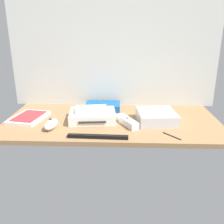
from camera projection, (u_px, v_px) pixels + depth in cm
name	position (u px, v px, depth cm)	size (l,w,h in cm)	color
ground_plane	(112.00, 122.00, 116.36)	(100.00, 48.00, 2.00)	#936D47
back_wall	(114.00, 46.00, 128.88)	(110.00, 1.20, 64.00)	silver
game_console	(93.00, 116.00, 114.96)	(22.47, 18.04, 4.40)	white
mini_computer	(156.00, 117.00, 112.74)	(18.36, 18.36, 5.30)	silver
game_case	(29.00, 117.00, 117.46)	(16.77, 21.12, 1.56)	white
network_router	(103.00, 106.00, 130.46)	(18.01, 12.41, 3.40)	#145193
remote_wand	(127.00, 122.00, 109.90)	(10.08, 14.77, 3.40)	white
remote_nunchuk	(51.00, 124.00, 105.54)	(5.87, 10.55, 5.10)	white
remote_classic_pad	(91.00, 109.00, 114.06)	(15.42, 10.02, 2.40)	white
sensor_bar	(98.00, 137.00, 96.69)	(24.00, 1.80, 1.40)	black
stylus_pen	(172.00, 136.00, 98.51)	(0.70, 0.70, 9.00)	black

